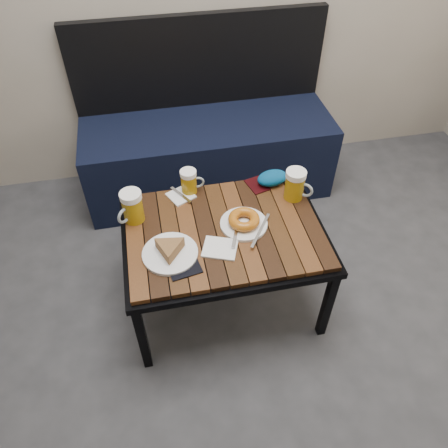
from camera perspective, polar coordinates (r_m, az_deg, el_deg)
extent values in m
cube|color=black|center=(2.60, -2.04, 8.82)|extent=(1.40, 0.50, 0.45)
cube|color=black|center=(2.55, -3.30, 20.49)|extent=(1.40, 0.05, 0.50)
cube|color=black|center=(1.82, -10.63, -14.43)|extent=(0.04, 0.03, 0.42)
cube|color=black|center=(1.93, 13.35, -10.26)|extent=(0.03, 0.03, 0.42)
cube|color=black|center=(2.17, -11.66, -1.73)|extent=(0.04, 0.04, 0.42)
cube|color=black|center=(2.26, 8.30, 1.15)|extent=(0.03, 0.04, 0.42)
cube|color=black|center=(1.83, 0.00, -1.44)|extent=(0.84, 0.62, 0.03)
cube|color=#3C210D|center=(1.81, 0.00, -0.87)|extent=(0.80, 0.58, 0.02)
cylinder|color=#AB7F0D|center=(1.84, -11.80, 1.96)|extent=(0.12, 0.12, 0.12)
cylinder|color=white|center=(1.79, -12.13, 3.63)|extent=(0.09, 0.09, 0.03)
torus|color=#8C999E|center=(1.82, -12.89, 1.08)|extent=(0.06, 0.06, 0.07)
cylinder|color=#AB7F0D|center=(1.94, -4.61, 5.29)|extent=(0.07, 0.07, 0.09)
cylinder|color=white|center=(1.91, -4.71, 6.63)|extent=(0.07, 0.07, 0.02)
torus|color=#8C999E|center=(1.95, -3.43, 5.45)|extent=(0.06, 0.01, 0.06)
cylinder|color=#AB7F0D|center=(1.93, 9.17, 4.80)|extent=(0.12, 0.12, 0.12)
cylinder|color=white|center=(1.88, 9.41, 6.45)|extent=(0.09, 0.09, 0.03)
torus|color=#8C999E|center=(1.92, 10.56, 4.37)|extent=(0.06, 0.05, 0.07)
cylinder|color=white|center=(1.71, -7.04, -3.84)|extent=(0.22, 0.22, 0.01)
cylinder|color=white|center=(1.81, 2.59, 0.00)|extent=(0.20, 0.20, 0.01)
torus|color=#873E0C|center=(1.79, 2.62, 0.61)|extent=(0.13, 0.13, 0.04)
cube|color=#A5A8AD|center=(1.78, 4.79, -0.81)|extent=(0.13, 0.18, 0.00)
cube|color=#A5A8AD|center=(1.76, 1.54, -1.30)|extent=(0.07, 0.15, 0.00)
cube|color=white|center=(1.95, -5.66, 3.72)|extent=(0.14, 0.14, 0.01)
cube|color=#A5A8AD|center=(1.95, -5.67, 3.84)|extent=(0.08, 0.12, 0.00)
cube|color=white|center=(1.72, -0.53, -3.17)|extent=(0.16, 0.15, 0.01)
cube|color=black|center=(1.66, -5.17, -5.80)|extent=(0.13, 0.11, 0.01)
cube|color=black|center=(2.01, 4.35, 5.10)|extent=(0.11, 0.13, 0.01)
ellipsoid|color=navy|center=(2.01, 6.32, 6.00)|extent=(0.16, 0.12, 0.06)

